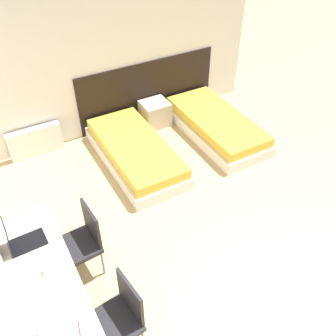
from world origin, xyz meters
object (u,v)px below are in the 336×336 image
Objects in this scene: bed_near_door at (216,126)px; chair_near_notebook at (119,316)px; laptop at (20,241)px; nightstand at (155,113)px; bed_near_window at (135,152)px; chair_near_laptop at (82,240)px.

chair_near_notebook is at bearing -138.78° from bed_near_door.
laptop reaches higher than chair_near_notebook.
bed_near_door is 4.31× the size of nightstand.
bed_near_window is 1.49m from bed_near_door.
bed_near_window is 4.31× the size of nightstand.
bed_near_door is at bearing 34.14° from chair_near_notebook.
chair_near_laptop is (-1.32, -1.47, 0.31)m from bed_near_window.
chair_near_notebook is at bearing -94.21° from chair_near_laptop.
nightstand is 0.52× the size of chair_near_notebook.
bed_near_window is at bearing -133.95° from nightstand.
bed_near_window is 1.07m from nightstand.
bed_near_door is (1.49, 0.00, 0.00)m from bed_near_window.
chair_near_laptop is (-2.80, -1.47, 0.31)m from bed_near_door.
chair_near_laptop reaches higher than nightstand.
nightstand is 3.84m from chair_near_notebook.
bed_near_door is 3.18m from chair_near_laptop.
bed_near_window is at bearing 54.74° from chair_near_notebook.
nightstand is at bearing 43.19° from chair_near_laptop.
laptop is (-0.56, -0.01, 0.34)m from chair_near_laptop.
laptop is (-3.37, -1.47, 0.65)m from bed_near_door.
nightstand is 3.05m from chair_near_laptop.
chair_near_laptop is (-2.06, -2.24, 0.27)m from nightstand.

